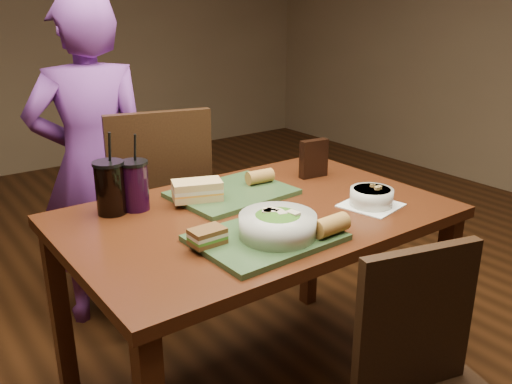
% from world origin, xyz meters
% --- Properties ---
extents(dining_table, '(1.30, 0.85, 0.75)m').
position_xyz_m(dining_table, '(0.00, 0.00, 0.66)').
color(dining_table, '#441E0D').
rests_on(dining_table, ground).
extents(chair_far, '(0.53, 0.54, 1.01)m').
position_xyz_m(chair_far, '(-0.07, 0.69, 0.56)').
color(chair_far, black).
rests_on(chair_far, ground).
extents(diner, '(0.60, 0.45, 1.48)m').
position_xyz_m(diner, '(-0.25, 0.89, 0.74)').
color(diner, '#6E3188').
rests_on(diner, ground).
extents(tray_near, '(0.43, 0.33, 0.02)m').
position_xyz_m(tray_near, '(-0.12, -0.21, 0.76)').
color(tray_near, '#2F4826').
rests_on(tray_near, dining_table).
extents(tray_far, '(0.44, 0.35, 0.02)m').
position_xyz_m(tray_far, '(0.02, 0.18, 0.76)').
color(tray_far, '#2F4826').
rests_on(tray_far, dining_table).
extents(salad_bowl, '(0.23, 0.23, 0.08)m').
position_xyz_m(salad_bowl, '(-0.09, -0.24, 0.81)').
color(salad_bowl, silver).
rests_on(salad_bowl, tray_near).
extents(soup_bowl, '(0.22, 0.22, 0.07)m').
position_xyz_m(soup_bowl, '(0.36, -0.20, 0.78)').
color(soup_bowl, white).
rests_on(soup_bowl, dining_table).
extents(sandwich_near, '(0.10, 0.07, 0.05)m').
position_xyz_m(sandwich_near, '(-0.29, -0.16, 0.79)').
color(sandwich_near, '#593819').
rests_on(sandwich_near, tray_near).
extents(sandwich_far, '(0.19, 0.15, 0.07)m').
position_xyz_m(sandwich_far, '(-0.13, 0.18, 0.80)').
color(sandwich_far, tan).
rests_on(sandwich_far, tray_far).
extents(baguette_near, '(0.12, 0.06, 0.06)m').
position_xyz_m(baguette_near, '(0.04, -0.32, 0.80)').
color(baguette_near, '#AD7533').
rests_on(baguette_near, tray_near).
extents(baguette_far, '(0.11, 0.06, 0.05)m').
position_xyz_m(baguette_far, '(0.16, 0.19, 0.79)').
color(baguette_far, '#AD7533').
rests_on(baguette_far, tray_far).
extents(cup_cola, '(0.10, 0.10, 0.28)m').
position_xyz_m(cup_cola, '(-0.41, 0.28, 0.84)').
color(cup_cola, black).
rests_on(cup_cola, dining_table).
extents(cup_berry, '(0.10, 0.10, 0.27)m').
position_xyz_m(cup_berry, '(-0.32, 0.26, 0.84)').
color(cup_berry, black).
rests_on(cup_berry, dining_table).
extents(chip_bag, '(0.12, 0.05, 0.16)m').
position_xyz_m(chip_bag, '(0.42, 0.17, 0.83)').
color(chip_bag, black).
rests_on(chip_bag, dining_table).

